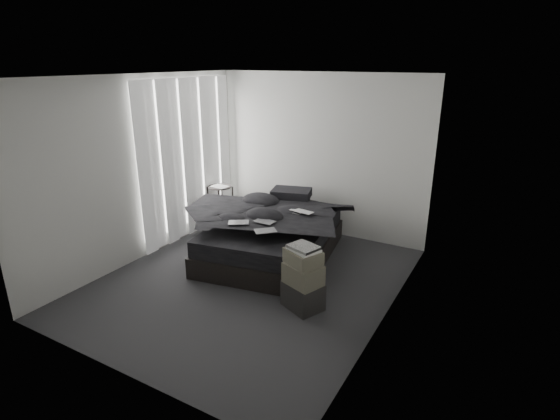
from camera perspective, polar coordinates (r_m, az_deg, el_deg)
The scene contains 25 objects.
floor at distance 5.87m, azimuth -3.91°, elevation -9.18°, with size 3.60×4.20×0.01m, color #2D2C2F.
ceiling at distance 5.18m, azimuth -4.58°, elevation 17.08°, with size 3.60×4.20×0.01m, color white.
wall_back at distance 7.17m, azimuth 5.18°, elevation 7.13°, with size 3.60×0.01×2.60m, color silver.
wall_front at distance 3.92m, azimuth -21.52°, elevation -4.49°, with size 3.60×0.01×2.60m, color silver.
wall_left at distance 6.53m, azimuth -17.55°, elevation 5.13°, with size 0.01×4.20×2.60m, color silver.
wall_right at distance 4.67m, azimuth 14.52°, elevation 0.01°, with size 0.01×4.20×2.60m, color silver.
window_left at distance 7.13m, azimuth -12.23°, elevation 7.12°, with size 0.02×2.00×2.30m, color white.
curtain_left at distance 7.11m, azimuth -11.89°, elevation 6.54°, with size 0.06×2.12×2.48m, color white.
bed at distance 6.49m, azimuth -1.02°, elevation -4.79°, with size 1.64×2.16×0.29m, color black.
mattress at distance 6.39m, azimuth -1.04°, elevation -2.65°, with size 1.57×2.10×0.23m, color black.
duvet at distance 6.26m, azimuth -1.22°, elevation -0.76°, with size 1.59×1.84×0.25m, color black.
pillow_lower at distance 7.09m, azimuth 0.97°, elevation 1.19°, with size 0.65×0.44×0.15m, color black.
pillow_upper at distance 7.00m, azimuth 1.49°, elevation 2.18°, with size 0.61×0.42×0.14m, color black.
laptop at distance 6.19m, azimuth 2.57°, elevation 0.34°, with size 0.35×0.22×0.03m, color silver.
comic_a at distance 5.86m, azimuth -5.46°, elevation -0.91°, with size 0.27×0.18×0.01m, color black.
comic_b at distance 5.88m, azimuth -2.04°, elevation -0.72°, with size 0.27×0.18×0.01m, color black.
comic_c at distance 5.55m, azimuth -1.94°, elevation -1.85°, with size 0.27×0.18×0.01m, color black.
side_stand at distance 7.59m, azimuth -7.74°, elevation 0.39°, with size 0.40×0.40×0.73m, color black.
papers at distance 7.47m, azimuth -7.88°, elevation 3.05°, with size 0.28×0.21×0.01m, color white.
floor_books at distance 7.47m, azimuth -9.35°, elevation -2.49°, with size 0.12×0.17×0.12m, color black.
box_lower at distance 5.21m, azimuth 3.01°, elevation -11.06°, with size 0.43×0.34×0.32m, color black.
box_mid at distance 5.07m, azimuth 3.05°, elevation -8.36°, with size 0.41×0.32×0.25m, color #565344.
box_upper at distance 4.99m, azimuth 3.04°, elevation -6.14°, with size 0.39×0.31×0.17m, color #565344.
art_book_white at distance 4.94m, azimuth 3.13°, elevation -5.12°, with size 0.33×0.26×0.03m, color silver.
art_book_snake at distance 4.92m, azimuth 3.12°, elevation -4.85°, with size 0.32×0.25×0.03m, color silver.
Camera 1 is at (2.89, -4.29, 2.78)m, focal length 28.00 mm.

